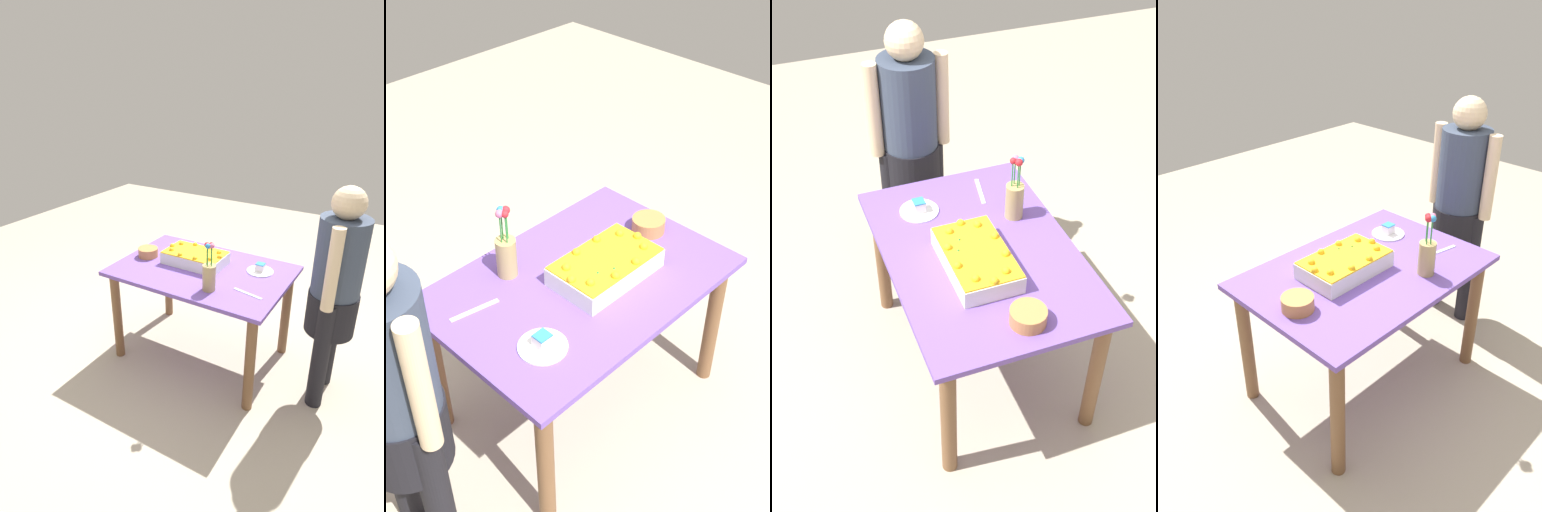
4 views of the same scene
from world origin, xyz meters
TOP-DOWN VIEW (x-y plane):
  - ground_plane at (0.00, 0.00)m, footprint 8.00×8.00m
  - dining_table at (0.00, 0.00)m, footprint 1.25×0.85m
  - sheet_cake at (-0.10, 0.06)m, footprint 0.45×0.28m
  - serving_plate_with_slice at (0.38, 0.17)m, footprint 0.19×0.19m
  - cake_knife at (0.43, -0.17)m, footprint 0.21×0.06m
  - flower_vase at (0.19, -0.25)m, footprint 0.09×0.09m
  - fruit_bowl at (-0.48, -0.02)m, footprint 0.15×0.15m
  - person_standing at (0.93, 0.05)m, footprint 0.31×0.45m

SIDE VIEW (x-z plane):
  - ground_plane at x=0.00m, z-range 0.00..0.00m
  - dining_table at x=0.00m, z-range 0.25..1.00m
  - cake_knife at x=0.43m, z-range 0.76..0.76m
  - serving_plate_with_slice at x=0.38m, z-range 0.74..0.81m
  - fruit_bowl at x=-0.48m, z-range 0.76..0.83m
  - sheet_cake at x=-0.10m, z-range 0.75..0.87m
  - person_standing at x=0.93m, z-range 0.11..1.60m
  - flower_vase at x=0.19m, z-range 0.70..1.04m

